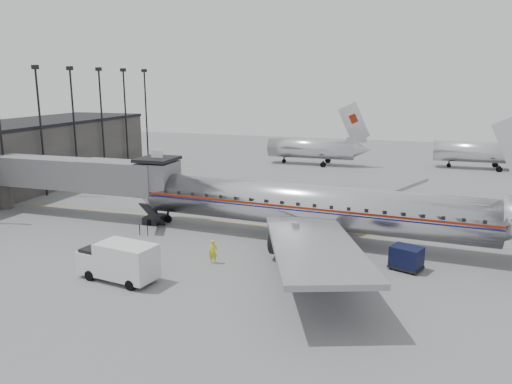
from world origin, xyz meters
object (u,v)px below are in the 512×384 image
Objects in this scene: service_van at (118,260)px; baggage_cart_white at (326,240)px; airliner at (317,207)px; baggage_cart_navy at (406,257)px; ramp_worker at (213,252)px.

service_van reaches higher than baggage_cart_white.
airliner is 6.27× the size of service_van.
baggage_cart_white is (-6.32, 2.49, -0.09)m from baggage_cart_navy.
baggage_cart_white is (1.25, -2.13, -2.17)m from airliner.
ramp_worker reaches higher than baggage_cart_navy.
service_van is (-11.33, -12.79, -1.59)m from airliner.
baggage_cart_navy is 1.47× the size of ramp_worker.
service_van is 7.06m from ramp_worker.
airliner is 10.28m from ramp_worker.
service_van is 2.68× the size of baggage_cart_white.
airliner is at bearing 109.90° from baggage_cart_white.
ramp_worker is at bearing -125.16° from airliner.
service_van is 16.50m from baggage_cart_white.
service_van reaches higher than baggage_cart_navy.
ramp_worker reaches higher than baggage_cart_white.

